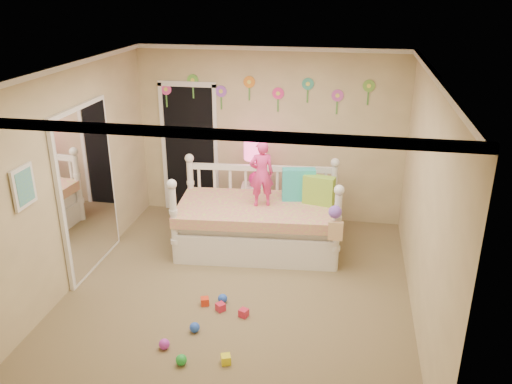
% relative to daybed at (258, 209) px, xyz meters
% --- Properties ---
extents(floor, '(4.00, 4.50, 0.01)m').
position_rel_daybed_xyz_m(floor, '(-0.03, -1.13, -0.59)').
color(floor, '#7F684C').
rests_on(floor, ground).
extents(ceiling, '(4.00, 4.50, 0.01)m').
position_rel_daybed_xyz_m(ceiling, '(-0.03, -1.13, 2.01)').
color(ceiling, white).
rests_on(ceiling, floor).
extents(back_wall, '(4.00, 0.01, 2.60)m').
position_rel_daybed_xyz_m(back_wall, '(-0.03, 1.12, 0.71)').
color(back_wall, tan).
rests_on(back_wall, floor).
extents(left_wall, '(0.01, 4.50, 2.60)m').
position_rel_daybed_xyz_m(left_wall, '(-2.03, -1.13, 0.71)').
color(left_wall, tan).
rests_on(left_wall, floor).
extents(right_wall, '(0.01, 4.50, 2.60)m').
position_rel_daybed_xyz_m(right_wall, '(1.97, -1.13, 0.71)').
color(right_wall, tan).
rests_on(right_wall, floor).
extents(crown_molding, '(4.00, 4.50, 0.06)m').
position_rel_daybed_xyz_m(crown_molding, '(-0.03, -1.13, 1.98)').
color(crown_molding, white).
rests_on(crown_molding, ceiling).
extents(daybed, '(2.28, 1.36, 1.18)m').
position_rel_daybed_xyz_m(daybed, '(0.00, 0.00, 0.00)').
color(daybed, white).
rests_on(daybed, floor).
extents(pillow_turquoise, '(0.46, 0.23, 0.44)m').
position_rel_daybed_xyz_m(pillow_turquoise, '(0.51, 0.26, 0.29)').
color(pillow_turquoise, '#25BCB0').
rests_on(pillow_turquoise, daybed).
extents(pillow_lime, '(0.44, 0.24, 0.39)m').
position_rel_daybed_xyz_m(pillow_lime, '(0.80, 0.16, 0.26)').
color(pillow_lime, '#8CC43B').
rests_on(pillow_lime, daybed).
extents(child, '(0.38, 0.31, 0.89)m').
position_rel_daybed_xyz_m(child, '(0.05, -0.02, 0.51)').
color(child, '#F2378E').
rests_on(child, daybed).
extents(nightstand, '(0.42, 0.33, 0.65)m').
position_rel_daybed_xyz_m(nightstand, '(-0.18, 0.72, -0.27)').
color(nightstand, white).
rests_on(nightstand, floor).
extents(table_lamp, '(0.32, 0.32, 0.71)m').
position_rel_daybed_xyz_m(table_lamp, '(-0.18, 0.72, 0.53)').
color(table_lamp, '#F72093').
rests_on(table_lamp, nightstand).
extents(closet_doorway, '(0.90, 0.04, 2.07)m').
position_rel_daybed_xyz_m(closet_doorway, '(-1.28, 1.11, 0.44)').
color(closet_doorway, black).
rests_on(closet_doorway, back_wall).
extents(flower_decals, '(3.40, 0.02, 0.50)m').
position_rel_daybed_xyz_m(flower_decals, '(-0.12, 1.11, 1.35)').
color(flower_decals, '#B2668C').
rests_on(flower_decals, back_wall).
extents(mirror_closet, '(0.07, 1.30, 2.10)m').
position_rel_daybed_xyz_m(mirror_closet, '(-1.99, -0.83, 0.46)').
color(mirror_closet, white).
rests_on(mirror_closet, left_wall).
extents(wall_picture, '(0.05, 0.34, 0.42)m').
position_rel_daybed_xyz_m(wall_picture, '(-2.00, -2.03, 0.96)').
color(wall_picture, white).
rests_on(wall_picture, left_wall).
extents(hanging_bag, '(0.20, 0.16, 0.36)m').
position_rel_daybed_xyz_m(hanging_bag, '(1.04, -0.57, 0.13)').
color(hanging_bag, beige).
rests_on(hanging_bag, daybed).
extents(toy_scatter, '(0.99, 1.41, 0.11)m').
position_rel_daybed_xyz_m(toy_scatter, '(-0.27, -1.90, -0.54)').
color(toy_scatter, '#996666').
rests_on(toy_scatter, floor).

